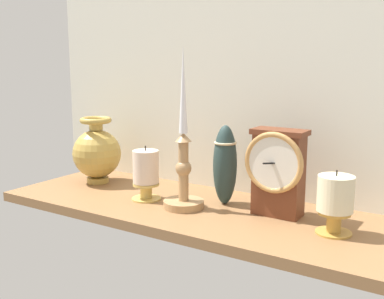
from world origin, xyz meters
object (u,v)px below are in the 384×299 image
(mantel_clock, at_px, (278,170))
(pillar_candle_near_clock, at_px, (335,200))
(tall_ceramic_vase, at_px, (225,164))
(pillar_candle_front, at_px, (146,173))
(candlestick_tall_left, at_px, (183,166))
(brass_vase_bulbous, at_px, (97,152))

(mantel_clock, bearing_deg, pillar_candle_near_clock, -16.41)
(mantel_clock, bearing_deg, tall_ceramic_vase, 173.36)
(mantel_clock, distance_m, tall_ceramic_vase, 0.15)
(tall_ceramic_vase, bearing_deg, pillar_candle_front, -157.88)
(candlestick_tall_left, distance_m, pillar_candle_front, 0.12)
(brass_vase_bulbous, relative_size, pillar_candle_front, 1.37)
(candlestick_tall_left, distance_m, brass_vase_bulbous, 0.35)
(pillar_candle_front, xyz_separation_m, pillar_candle_near_clock, (0.48, 0.02, 0.00))
(pillar_candle_front, height_order, pillar_candle_near_clock, pillar_candle_front)
(pillar_candle_front, relative_size, tall_ceramic_vase, 0.71)
(pillar_candle_near_clock, distance_m, tall_ceramic_vase, 0.30)
(mantel_clock, distance_m, pillar_candle_near_clock, 0.16)
(brass_vase_bulbous, bearing_deg, pillar_candle_front, -14.66)
(mantel_clock, relative_size, tall_ceramic_vase, 1.01)
(candlestick_tall_left, height_order, brass_vase_bulbous, candlestick_tall_left)
(mantel_clock, height_order, pillar_candle_near_clock, mantel_clock)
(tall_ceramic_vase, bearing_deg, pillar_candle_near_clock, -11.62)
(brass_vase_bulbous, xyz_separation_m, pillar_candle_front, (0.23, -0.06, -0.02))
(tall_ceramic_vase, bearing_deg, mantel_clock, -6.64)
(candlestick_tall_left, relative_size, brass_vase_bulbous, 2.03)
(mantel_clock, height_order, candlestick_tall_left, candlestick_tall_left)
(mantel_clock, bearing_deg, brass_vase_bulbous, -179.98)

